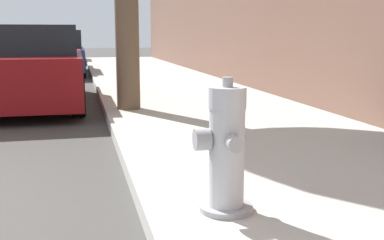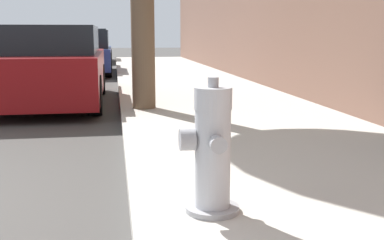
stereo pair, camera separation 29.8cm
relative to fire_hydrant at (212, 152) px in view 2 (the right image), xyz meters
name	(u,v)px [view 2 (the right image)]	position (x,y,z in m)	size (l,w,h in m)	color
sidewalk_slab	(350,202)	(1.04, 0.20, -0.45)	(3.08, 40.00, 0.14)	#B7B2A8
fire_hydrant	(212,152)	(0.00, 0.00, 0.00)	(0.37, 0.38, 0.84)	#97979C
parked_car_near	(49,67)	(-1.70, 5.90, 0.14)	(1.84, 4.25, 1.37)	maroon
parked_car_mid	(83,53)	(-1.51, 12.57, 0.13)	(1.74, 4.49, 1.34)	navy
parked_car_far	(88,46)	(-1.71, 19.02, 0.17)	(1.85, 4.49, 1.44)	silver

